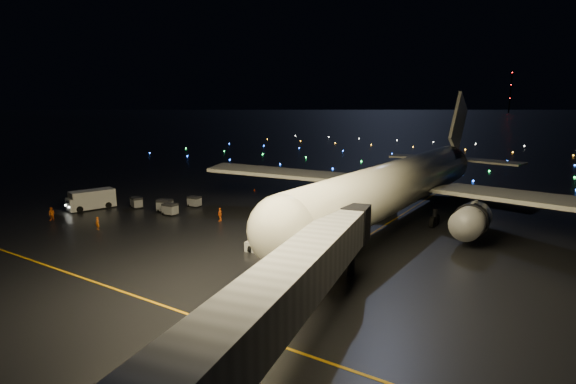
# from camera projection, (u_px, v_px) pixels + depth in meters

# --- Properties ---
(ground) EXTENTS (2000.00, 2000.00, 0.00)m
(ground) POSITION_uv_depth(u_px,v_px,m) (520.00, 127.00, 293.85)
(ground) COLOR black
(ground) RESTS_ON ground
(lane_centre) EXTENTS (0.25, 80.00, 0.02)m
(lane_centre) POSITION_uv_depth(u_px,v_px,m) (365.00, 238.00, 52.09)
(lane_centre) COLOR #C98A07
(lane_centre) RESTS_ON ground
(lane_cross) EXTENTS (60.00, 0.25, 0.02)m
(lane_cross) POSITION_uv_depth(u_px,v_px,m) (79.00, 277.00, 40.43)
(lane_cross) COLOR #C98A07
(lane_cross) RESTS_ON ground
(airliner) EXTENTS (62.48, 59.53, 17.22)m
(airliner) POSITION_uv_depth(u_px,v_px,m) (409.00, 155.00, 59.00)
(airliner) COLOR silver
(airliner) RESTS_ON ground
(pushback_tug) EXTENTS (5.05, 3.87, 2.14)m
(pushback_tug) POSITION_uv_depth(u_px,v_px,m) (253.00, 299.00, 33.29)
(pushback_tug) COLOR silver
(pushback_tug) RESTS_ON ground
(belt_loader) EXTENTS (7.13, 2.73, 3.37)m
(belt_loader) POSITION_uv_depth(u_px,v_px,m) (268.00, 237.00, 46.73)
(belt_loader) COLOR silver
(belt_loader) RESTS_ON ground
(service_truck) EXTENTS (4.50, 8.08, 2.84)m
(service_truck) POSITION_uv_depth(u_px,v_px,m) (93.00, 199.00, 66.17)
(service_truck) COLOR silver
(service_truck) RESTS_ON ground
(crew_a) EXTENTS (0.62, 0.44, 1.59)m
(crew_a) POSITION_uv_depth(u_px,v_px,m) (97.00, 223.00, 55.32)
(crew_a) COLOR orange
(crew_a) RESTS_ON ground
(crew_b) EXTENTS (1.09, 0.98, 1.84)m
(crew_b) POSITION_uv_depth(u_px,v_px,m) (52.00, 214.00, 59.50)
(crew_b) COLOR orange
(crew_b) RESTS_ON ground
(crew_c) EXTENTS (0.71, 1.16, 1.84)m
(crew_c) POSITION_uv_depth(u_px,v_px,m) (220.00, 214.00, 59.28)
(crew_c) COLOR orange
(crew_c) RESTS_ON ground
(safety_cone_0) EXTENTS (0.52, 0.52, 0.52)m
(safety_cone_0) POSITION_uv_depth(u_px,v_px,m) (306.00, 222.00, 57.78)
(safety_cone_0) COLOR #FA3A0B
(safety_cone_0) RESTS_ON ground
(safety_cone_1) EXTENTS (0.52, 0.52, 0.54)m
(safety_cone_1) POSITION_uv_depth(u_px,v_px,m) (319.00, 203.00, 68.77)
(safety_cone_1) COLOR #FA3A0B
(safety_cone_1) RESTS_ON ground
(safety_cone_2) EXTENTS (0.52, 0.52, 0.46)m
(safety_cone_2) POSITION_uv_depth(u_px,v_px,m) (290.00, 214.00, 62.49)
(safety_cone_2) COLOR #FA3A0B
(safety_cone_2) RESTS_ON ground
(safety_cone_3) EXTENTS (0.47, 0.47, 0.46)m
(safety_cone_3) POSITION_uv_depth(u_px,v_px,m) (254.00, 190.00, 79.56)
(safety_cone_3) COLOR #FA3A0B
(safety_cone_3) RESTS_ON ground
(radio_mast) EXTENTS (1.80, 1.80, 64.00)m
(radio_mast) POSITION_uv_depth(u_px,v_px,m) (511.00, 92.00, 682.76)
(radio_mast) COLOR black
(radio_mast) RESTS_ON ground
(taxiway_lights) EXTENTS (164.00, 92.00, 0.36)m
(taxiway_lights) POSITION_uv_depth(u_px,v_px,m) (449.00, 155.00, 133.57)
(taxiway_lights) COLOR black
(taxiway_lights) RESTS_ON ground
(baggage_cart_0) EXTENTS (2.01, 1.46, 1.65)m
(baggage_cart_0) POSITION_uv_depth(u_px,v_px,m) (170.00, 209.00, 62.53)
(baggage_cart_0) COLOR gray
(baggage_cart_0) RESTS_ON ground
(baggage_cart_1) EXTENTS (2.47, 2.17, 1.75)m
(baggage_cart_1) POSITION_uv_depth(u_px,v_px,m) (165.00, 206.00, 64.52)
(baggage_cart_1) COLOR gray
(baggage_cart_1) RESTS_ON ground
(baggage_cart_2) EXTENTS (1.89, 1.37, 1.55)m
(baggage_cart_2) POSITION_uv_depth(u_px,v_px,m) (194.00, 202.00, 67.63)
(baggage_cart_2) COLOR gray
(baggage_cart_2) RESTS_ON ground
(baggage_cart_3) EXTENTS (2.20, 1.87, 1.59)m
(baggage_cart_3) POSITION_uv_depth(u_px,v_px,m) (136.00, 203.00, 66.88)
(baggage_cart_3) COLOR gray
(baggage_cart_3) RESTS_ON ground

